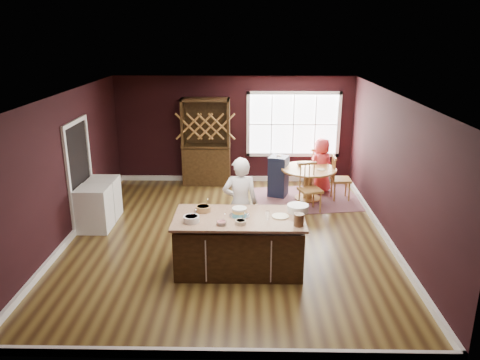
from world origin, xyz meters
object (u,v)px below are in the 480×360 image
chair_north (317,167)px  toddler (275,161)px  baker (240,204)px  chair_east (341,178)px  chair_south (310,188)px  washer (94,209)px  layer_cake (239,212)px  high_chair (278,175)px  hutch (206,142)px  seated_woman (321,166)px  dining_table (308,177)px  dryer (104,198)px  kitchen_island (239,244)px

chair_north → toddler: size_ratio=4.14×
baker → chair_east: baker is taller
chair_south → washer: 4.48m
layer_cake → chair_north: 4.51m
high_chair → hutch: 2.07m
chair_east → seated_woman: (-0.40, 0.48, 0.14)m
baker → chair_east: bearing=-134.0°
toddler → washer: (-3.65, -2.18, -0.37)m
chair_south → high_chair: (-0.63, 0.98, -0.03)m
baker → seated_woman: (1.89, 3.10, -0.18)m
chair_south → toddler: chair_south is taller
dining_table → chair_north: size_ratio=1.18×
chair_east → chair_north: 0.90m
baker → chair_south: size_ratio=1.60×
chair_south → dryer: (-4.35, -0.43, -0.10)m
kitchen_island → washer: (-2.87, 1.52, -0.00)m
chair_north → washer: 5.39m
chair_east → hutch: bearing=69.4°
kitchen_island → chair_south: size_ratio=1.97×
chair_north → dining_table: bearing=63.2°
seated_woman → dryer: bearing=-12.8°
washer → high_chair: bearing=28.8°
kitchen_island → seated_woman: size_ratio=1.57×
layer_cake → chair_south: chair_south is taller
chair_north → dryer: bearing=17.2°
chair_north → seated_woman: size_ratio=0.80×
kitchen_island → chair_east: bearing=55.8°
dining_table → chair_east: chair_east is taller
hutch → dining_table: bearing=-24.5°
kitchen_island → toddler: bearing=78.1°
chair_south → chair_north: (0.36, 1.55, 0.00)m
chair_south → toddler: 1.34m
high_chair → dining_table: bearing=1.9°
baker → seated_woman: 3.63m
toddler → seated_woman: bearing=7.5°
chair_south → chair_east: bearing=25.9°
seated_woman → washer: (-4.76, -2.32, -0.23)m
baker → dining_table: bearing=-123.4°
chair_south → chair_north: bearing=59.0°
chair_south → dryer: bearing=167.5°
baker → dryer: (-2.87, 1.42, -0.43)m
baker → toddler: bearing=-107.7°
chair_east → chair_north: (-0.45, 0.78, 0.01)m
seated_woman → layer_cake: bearing=31.3°
hutch → washer: 3.59m
seated_woman → hutch: (-2.81, 0.62, 0.42)m
kitchen_island → layer_cake: layer_cake is taller
dining_table → dryer: (-4.40, -1.19, -0.10)m
kitchen_island → high_chair: (0.85, 3.57, 0.07)m
toddler → dryer: toddler is taller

